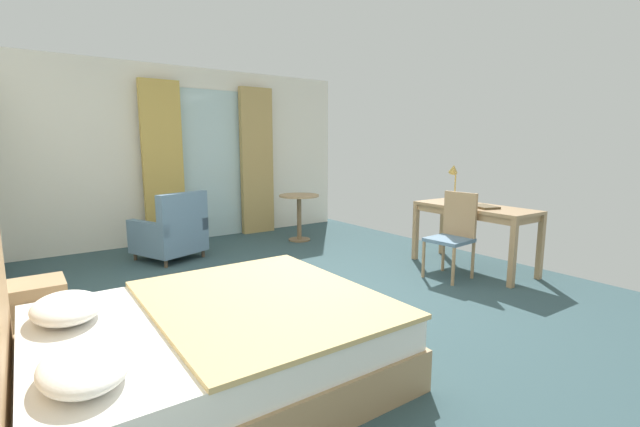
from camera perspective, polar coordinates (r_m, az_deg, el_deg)
ground at (r=4.27m, az=-0.42°, el=-12.06°), size 5.67×7.42×0.10m
wall_back at (r=7.09m, az=-16.80°, el=7.47°), size 5.27×0.12×2.66m
balcony_glass_door at (r=7.11m, az=-14.36°, el=6.29°), size 1.10×0.02×2.34m
curtain_panel_left at (r=6.77m, az=-20.20°, el=6.21°), size 0.58×0.10×2.42m
curtain_panel_right at (r=7.34m, az=-8.42°, el=6.86°), size 0.57×0.10×2.42m
bed at (r=2.86m, az=-15.35°, el=-16.61°), size 2.16×1.75×1.09m
nightstand at (r=3.97m, az=-33.99°, el=-10.93°), size 0.46×0.41×0.48m
writing_desk at (r=5.46m, az=19.90°, el=0.01°), size 0.63×1.45×0.77m
desk_chair at (r=5.07m, az=17.40°, el=-2.25°), size 0.46×0.46×0.96m
desk_lamp at (r=5.82m, az=17.40°, el=4.99°), size 0.30×0.30×0.51m
closed_book at (r=5.31m, az=21.00°, el=0.86°), size 0.31×0.37×0.02m
armchair_by_window at (r=5.92m, az=-19.18°, el=-2.54°), size 0.94×0.95×0.90m
round_cafe_table at (r=6.68m, az=-2.80°, el=0.86°), size 0.62×0.62×0.72m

